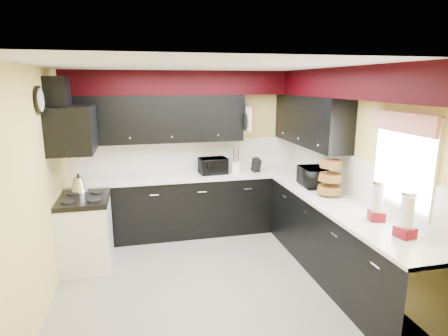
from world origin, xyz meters
The scene contains 35 objects.
ground centered at (0.00, 0.00, 0.00)m, with size 3.60×3.60×0.00m, color gray.
wall_back centered at (0.00, 1.80, 1.25)m, with size 3.60×0.06×2.50m, color #E0C666.
wall_right centered at (1.80, 0.00, 1.25)m, with size 0.06×3.60×2.50m, color #E0C666.
wall_left centered at (-1.80, 0.00, 1.25)m, with size 0.06×3.60×2.50m, color #E0C666.
ceiling centered at (0.00, 0.00, 2.50)m, with size 3.60×3.60×0.06m, color white.
cab_back centered at (0.00, 1.50, 0.45)m, with size 3.60×0.60×0.90m, color black.
cab_right centered at (1.50, -0.30, 0.45)m, with size 0.60×3.00×0.90m, color black.
counter_back centered at (0.00, 1.50, 0.92)m, with size 3.62×0.64×0.04m, color white.
counter_right centered at (1.50, -0.30, 0.92)m, with size 0.64×3.02×0.04m, color white.
splash_back centered at (0.00, 1.79, 1.19)m, with size 3.60×0.02×0.50m, color white.
splash_right centered at (1.79, 0.00, 1.19)m, with size 0.02×3.60×0.50m, color white.
upper_back centered at (-0.50, 1.62, 1.80)m, with size 2.60×0.35×0.70m, color black.
upper_right centered at (1.62, 0.90, 1.80)m, with size 0.35×1.80×0.70m, color black.
soffit_back centered at (0.00, 1.62, 2.33)m, with size 3.60×0.36×0.35m, color black.
soffit_right centered at (1.62, -0.18, 2.33)m, with size 0.36×3.24×0.35m, color black.
stove centered at (-1.50, 0.75, 0.43)m, with size 0.60×0.75×0.86m, color white.
cooktop centered at (-1.50, 0.75, 0.89)m, with size 0.62×0.77×0.06m, color black.
hood centered at (-1.55, 0.75, 1.78)m, with size 0.50×0.78×0.55m, color black.
hood_duct centered at (-1.68, 0.75, 2.20)m, with size 0.24×0.40×0.40m, color black.
window centered at (1.79, -0.90, 1.55)m, with size 0.03×0.86×0.96m, color white, non-canonical shape.
valance centered at (1.73, -0.90, 1.95)m, with size 0.04×0.88×0.20m, color red.
pan_top centered at (0.82, 1.55, 2.00)m, with size 0.03×0.22×0.40m, color black, non-canonical shape.
pan_mid centered at (0.82, 1.42, 1.75)m, with size 0.03×0.28×0.46m, color black, non-canonical shape.
pan_low centered at (0.82, 1.68, 1.72)m, with size 0.03×0.24×0.42m, color black, non-canonical shape.
cut_board centered at (0.83, 1.30, 1.80)m, with size 0.03×0.26×0.35m, color white.
baskets centered at (1.52, 0.05, 1.18)m, with size 0.27×0.27×0.50m, color brown, non-canonical shape.
clock centered at (-1.77, 0.25, 2.15)m, with size 0.03×0.30×0.30m, color black, non-canonical shape.
deco_plate centered at (1.77, -0.35, 2.25)m, with size 0.03×0.24×0.24m, color white, non-canonical shape.
toaster_oven centered at (0.34, 1.53, 1.06)m, with size 0.42×0.35×0.25m, color black.
microwave centered at (1.53, 0.51, 1.07)m, with size 0.46×0.31×0.26m, color black.
utensil_crock centered at (0.69, 1.50, 1.03)m, with size 0.17×0.17×0.18m, color white.
knife_block centered at (1.02, 1.47, 1.05)m, with size 0.10×0.14×0.22m, color black.
kettle centered at (-1.58, 1.03, 1.02)m, with size 0.21×0.21×0.19m, color silver, non-canonical shape.
dispenser_a centered at (1.56, -0.85, 1.14)m, with size 0.15×0.15×0.40m, color #5C0D07, non-canonical shape.
dispenser_b centered at (1.56, -1.29, 1.15)m, with size 0.15×0.15×0.41m, color #730100, non-canonical shape.
Camera 1 is at (-0.80, -4.04, 2.33)m, focal length 30.00 mm.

